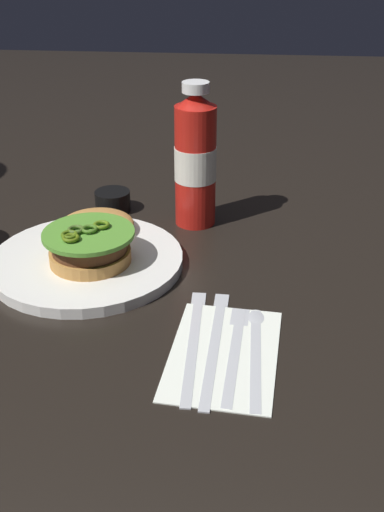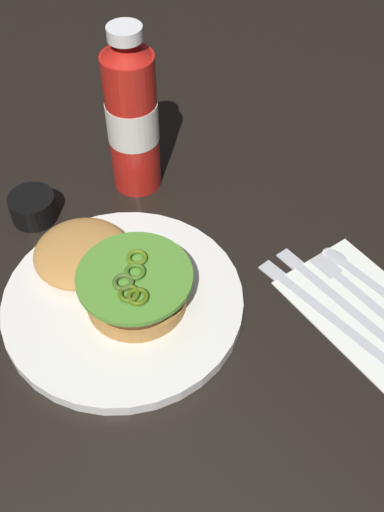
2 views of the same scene
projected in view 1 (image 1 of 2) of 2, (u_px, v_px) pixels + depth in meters
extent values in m
plane|color=black|center=(61.00, 240.00, 0.95)|extent=(3.00, 3.00, 0.00)
cylinder|color=white|center=(87.00, 261.00, 0.88)|extent=(0.27, 0.27, 0.02)
cylinder|color=#BD813F|center=(90.00, 256.00, 0.86)|extent=(0.11, 0.11, 0.02)
cylinder|color=#512D19|center=(89.00, 245.00, 0.85)|extent=(0.10, 0.10, 0.02)
cylinder|color=red|center=(89.00, 238.00, 0.84)|extent=(0.10, 0.10, 0.01)
cylinder|color=#52912F|center=(88.00, 234.00, 0.84)|extent=(0.13, 0.13, 0.01)
torus|color=#4E6912|center=(71.00, 238.00, 0.81)|extent=(0.02, 0.02, 0.01)
torus|color=#447020|center=(89.00, 229.00, 0.84)|extent=(0.02, 0.02, 0.01)
torus|color=#557717|center=(101.00, 225.00, 0.85)|extent=(0.02, 0.02, 0.01)
torus|color=#456324|center=(76.00, 229.00, 0.84)|extent=(0.02, 0.02, 0.01)
torus|color=#496814|center=(69.00, 235.00, 0.82)|extent=(0.02, 0.02, 0.01)
ellipsoid|color=#BD813F|center=(97.00, 224.00, 0.93)|extent=(0.11, 0.11, 0.03)
cylinder|color=red|center=(195.00, 167.00, 0.96)|extent=(0.06, 0.06, 0.19)
cone|color=red|center=(196.00, 99.00, 0.91)|extent=(0.06, 0.06, 0.02)
cylinder|color=white|center=(196.00, 87.00, 0.90)|extent=(0.04, 0.04, 0.02)
cylinder|color=white|center=(195.00, 163.00, 0.96)|extent=(0.07, 0.07, 0.05)
cylinder|color=black|center=(113.00, 201.00, 1.04)|extent=(0.06, 0.06, 0.03)
cube|color=white|center=(224.00, 353.00, 0.70)|extent=(0.20, 0.14, 0.00)
cube|color=silver|center=(256.00, 354.00, 0.70)|extent=(0.19, 0.01, 0.00)
ellipsoid|color=silver|center=(256.00, 315.00, 0.76)|extent=(0.04, 0.03, 0.00)
cube|color=silver|center=(234.00, 352.00, 0.70)|extent=(0.18, 0.02, 0.00)
cube|color=silver|center=(240.00, 315.00, 0.76)|extent=(0.04, 0.02, 0.00)
cube|color=silver|center=(213.00, 349.00, 0.70)|extent=(0.20, 0.02, 0.00)
cube|color=silver|center=(220.00, 309.00, 0.78)|extent=(0.08, 0.02, 0.00)
cube|color=silver|center=(192.00, 347.00, 0.71)|extent=(0.20, 0.02, 0.00)
cube|color=silver|center=(197.00, 307.00, 0.78)|extent=(0.08, 0.02, 0.00)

